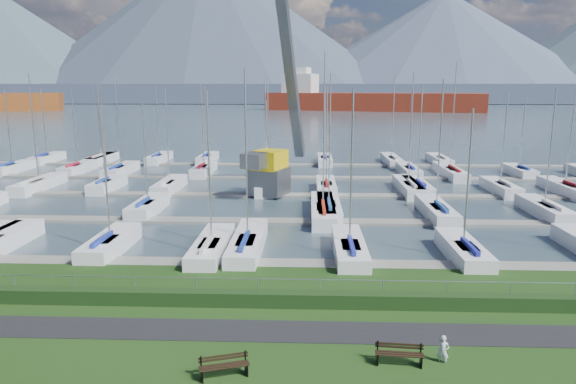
{
  "coord_description": "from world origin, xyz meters",
  "views": [
    {
      "loc": [
        1.36,
        -23.2,
        10.25
      ],
      "look_at": [
        0.0,
        12.0,
        3.0
      ],
      "focal_mm": 32.0,
      "sensor_mm": 36.0,
      "label": 1
    }
  ],
  "objects_px": {
    "bench_right": "(399,354)",
    "crane": "(275,138)",
    "bench_left": "(224,366)",
    "person": "(443,348)"
  },
  "relations": [
    {
      "from": "bench_left",
      "to": "person",
      "type": "distance_m",
      "value": 8.21
    },
    {
      "from": "person",
      "to": "crane",
      "type": "height_order",
      "value": "crane"
    },
    {
      "from": "bench_right",
      "to": "crane",
      "type": "distance_m",
      "value": 33.73
    },
    {
      "from": "bench_left",
      "to": "person",
      "type": "xyz_separation_m",
      "value": [
        8.1,
        1.28,
        0.19
      ]
    },
    {
      "from": "bench_right",
      "to": "person",
      "type": "relative_size",
      "value": 1.49
    },
    {
      "from": "bench_left",
      "to": "crane",
      "type": "distance_m",
      "value": 34.12
    },
    {
      "from": "bench_left",
      "to": "bench_right",
      "type": "distance_m",
      "value": 6.52
    },
    {
      "from": "crane",
      "to": "bench_left",
      "type": "bearing_deg",
      "value": -67.77
    },
    {
      "from": "person",
      "to": "bench_right",
      "type": "bearing_deg",
      "value": -148.66
    },
    {
      "from": "person",
      "to": "crane",
      "type": "relative_size",
      "value": 0.05
    }
  ]
}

